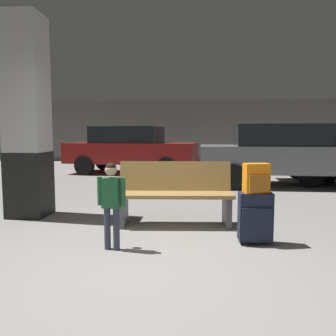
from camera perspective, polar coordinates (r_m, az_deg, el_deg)
ground_plane at (r=7.16m, az=0.24°, el=-5.02°), size 18.00×18.00×0.10m
garage_back_wall at (r=15.88m, az=2.53°, el=6.13°), size 18.00×0.12×2.80m
structural_pillar at (r=5.74m, az=-22.35°, el=7.68°), size 0.57×0.57×3.07m
bench at (r=4.85m, az=1.18°, el=-4.28°), size 1.63×0.62×0.89m
suitcase at (r=4.15m, az=14.29°, el=-7.87°), size 0.39×0.24×0.60m
backpack_bright at (r=4.07m, az=14.46°, el=-1.70°), size 0.31×0.23×0.34m
child at (r=3.83m, az=-9.39°, el=-4.68°), size 0.32×0.21×0.97m
parked_car_far at (r=11.18m, az=-6.14°, el=3.23°), size 4.28×2.21×1.51m
parked_car_near at (r=8.90m, az=18.51°, el=2.34°), size 4.14×1.89×1.51m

